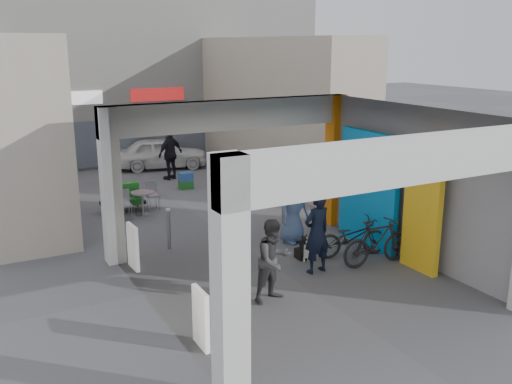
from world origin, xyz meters
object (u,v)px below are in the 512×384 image
man_with_dog (317,232)px  man_crates (170,154)px  cafe_set (136,204)px  white_van (161,153)px  bicycle_rear (377,242)px  produce_stand (123,201)px  border_collie (303,249)px  man_back_turned (274,260)px  bicycle_front (352,237)px  man_elderly (294,208)px

man_with_dog → man_crates: man_crates is taller
cafe_set → white_van: size_ratio=0.38×
bicycle_rear → produce_stand: bearing=32.0°
bicycle_rear → white_van: size_ratio=0.49×
man_with_dog → bicycle_rear: bearing=162.3°
border_collie → man_with_dog: man_with_dog is taller
produce_stand → man_with_dog: 6.97m
man_crates → man_back_turned: bearing=56.3°
produce_stand → border_collie: (2.56, -5.78, -0.07)m
man_with_dog → bicycle_front: bearing=-168.7°
man_with_dog → man_elderly: 1.97m
man_with_dog → bicycle_front: size_ratio=1.04×
bicycle_front → bicycle_rear: 0.71m
man_back_turned → white_van: (2.06, 12.41, -0.20)m
cafe_set → bicycle_rear: size_ratio=0.77×
man_back_turned → white_van: 12.58m
bicycle_front → bicycle_rear: (0.16, -0.69, 0.07)m
border_collie → white_van: (0.41, 10.92, 0.36)m
cafe_set → border_collie: 5.85m
bicycle_rear → border_collie: bearing=54.0°
cafe_set → border_collie: (2.27, -5.39, -0.04)m
cafe_set → produce_stand: 0.49m
border_collie → man_back_turned: man_back_turned is taller
man_back_turned → bicycle_rear: bearing=-2.6°
man_crates → white_van: (0.31, 1.94, -0.32)m
cafe_set → man_elderly: size_ratio=0.77×
produce_stand → man_with_dog: man_with_dog is taller
man_elderly → bicycle_front: man_elderly is taller
produce_stand → man_crates: (2.66, 3.20, 0.61)m
cafe_set → white_van: white_van is taller
man_back_turned → white_van: size_ratio=0.45×
man_with_dog → white_van: size_ratio=0.50×
cafe_set → man_back_turned: (0.62, -6.88, 0.52)m
man_elderly → cafe_set: bearing=108.0°
man_crates → bicycle_rear: bearing=72.4°
produce_stand → bicycle_front: size_ratio=0.71×
man_with_dog → man_back_turned: size_ratio=1.11×
border_collie → man_crates: 9.01m
produce_stand → bicycle_rear: 7.80m
man_back_turned → man_crates: 10.61m
cafe_set → man_back_turned: bearing=-84.8°
white_van → produce_stand: bearing=163.8°
man_crates → bicycle_rear: man_crates is taller
cafe_set → man_elderly: man_elderly is taller
man_with_dog → man_crates: size_ratio=0.96×
produce_stand → bicycle_rear: size_ratio=0.70×
man_back_turned → border_collie: bearing=30.3°
border_collie → man_elderly: man_elderly is taller
man_elderly → man_crates: (-0.34, 7.84, 0.05)m
cafe_set → border_collie: size_ratio=2.19×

